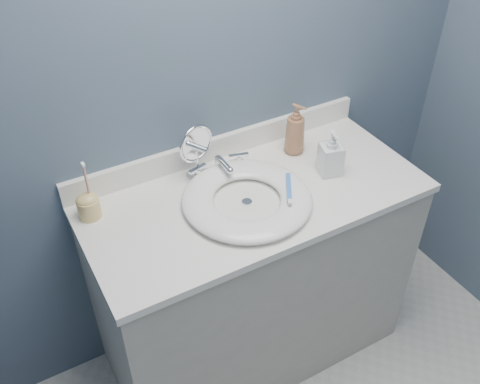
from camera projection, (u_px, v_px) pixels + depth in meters
back_wall at (217, 80)px, 1.87m from camera, size 2.20×0.02×2.40m
vanity_cabinet at (253, 281)px, 2.17m from camera, size 1.20×0.55×0.85m
countertop at (255, 197)px, 1.89m from camera, size 1.22×0.57×0.03m
backsplash at (220, 147)px, 2.03m from camera, size 1.22×0.02×0.09m
basin at (247, 199)px, 1.83m from camera, size 0.45×0.45×0.04m
drain at (247, 202)px, 1.84m from camera, size 0.04×0.04×0.01m
faucet at (220, 167)px, 1.96m from camera, size 0.25×0.13×0.07m
makeup_mirror at (196, 150)px, 1.89m from camera, size 0.14×0.08×0.22m
soap_bottle_amber at (295, 129)px, 2.02m from camera, size 0.11×0.11×0.21m
soap_bottle_clear at (331, 153)px, 1.93m from camera, size 0.10×0.10×0.17m
toothbrush_holder at (88, 205)px, 1.76m from camera, size 0.08×0.08×0.22m
toothbrush_lying at (289, 189)px, 1.83m from camera, size 0.10×0.16×0.02m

